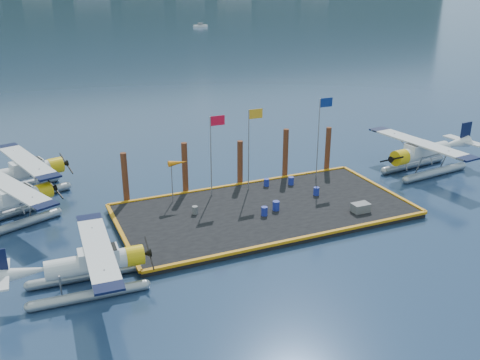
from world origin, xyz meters
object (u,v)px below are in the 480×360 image
(crate, at_px, (361,208))
(flagpole_yellow, at_px, (251,137))
(drum_5, at_px, (266,182))
(piling_2, at_px, (240,164))
(seaplane_a, at_px, (92,266))
(seaplane_c, at_px, (23,175))
(drum_1, at_px, (276,206))
(seaplane_b, at_px, (11,203))
(piling_1, at_px, (185,170))
(drum_0, at_px, (195,210))
(drum_3, at_px, (264,211))
(windsock, at_px, (178,164))
(flagpole_red, at_px, (213,143))
(drum_2, at_px, (316,191))
(piling_4, at_px, (328,151))
(seaplane_d, at_px, (422,155))
(drum_4, at_px, (291,181))
(piling_0, at_px, (125,180))
(flagpole_blue, at_px, (321,126))
(piling_3, at_px, (285,155))

(crate, xyz_separation_m, flagpole_yellow, (-5.20, 6.89, 3.81))
(drum_5, bearing_deg, piling_2, 135.40)
(drum_5, xyz_separation_m, flagpole_yellow, (-1.36, -0.06, 3.82))
(seaplane_a, distance_m, piling_2, 16.68)
(seaplane_c, bearing_deg, drum_1, 39.35)
(seaplane_b, distance_m, flagpole_yellow, 17.28)
(seaplane_c, xyz_separation_m, piling_1, (11.22, -5.20, 0.53))
(seaplane_a, relative_size, drum_0, 16.22)
(drum_3, bearing_deg, seaplane_b, 157.83)
(windsock, xyz_separation_m, piling_2, (5.53, 1.60, -1.33))
(drum_0, height_order, piling_1, piling_1)
(crate, distance_m, windsock, 13.16)
(drum_1, bearing_deg, piling_1, 128.00)
(crate, distance_m, flagpole_red, 11.33)
(seaplane_c, height_order, drum_5, seaplane_c)
(drum_2, height_order, windsock, windsock)
(piling_4, bearing_deg, windsock, -173.25)
(seaplane_d, xyz_separation_m, windsock, (-20.87, 1.52, 1.61))
(piling_1, bearing_deg, drum_2, -28.42)
(seaplane_c, distance_m, flagpole_red, 14.87)
(drum_5, relative_size, flagpole_red, 0.10)
(seaplane_c, height_order, flagpole_red, flagpole_red)
(seaplane_a, bearing_deg, crate, 98.42)
(drum_3, relative_size, flagpole_yellow, 0.10)
(drum_4, distance_m, piling_0, 12.69)
(drum_2, bearing_deg, piling_2, 131.56)
(seaplane_d, bearing_deg, drum_4, 77.93)
(flagpole_yellow, xyz_separation_m, flagpole_blue, (5.99, -0.00, 0.17))
(drum_0, xyz_separation_m, drum_3, (4.26, -2.12, 0.03))
(seaplane_a, xyz_separation_m, piling_3, (17.03, 10.41, 0.76))
(drum_0, bearing_deg, piling_0, 131.45)
(drum_2, distance_m, drum_5, 4.07)
(drum_0, xyz_separation_m, drum_1, (5.37, -1.67, 0.06))
(drum_1, bearing_deg, piling_3, 57.00)
(seaplane_d, height_order, crate, seaplane_d)
(seaplane_b, distance_m, piling_4, 24.73)
(flagpole_red, bearing_deg, drum_0, -132.42)
(drum_3, xyz_separation_m, piling_3, (4.98, 6.39, 1.44))
(flagpole_blue, bearing_deg, drum_3, -146.25)
(flagpole_yellow, xyz_separation_m, piling_0, (-9.20, 1.60, -2.51))
(seaplane_a, relative_size, crate, 7.40)
(drum_4, relative_size, flagpole_blue, 0.10)
(seaplane_a, distance_m, windsock, 11.72)
(flagpole_red, xyz_separation_m, piling_0, (-6.21, 1.60, -2.40))
(seaplane_b, distance_m, drum_5, 18.37)
(seaplane_a, xyz_separation_m, piling_1, (8.53, 10.41, 0.71))
(drum_0, xyz_separation_m, flagpole_red, (2.44, 2.67, 3.72))
(flagpole_red, relative_size, piling_2, 1.58)
(flagpole_yellow, distance_m, piling_3, 4.75)
(drum_2, distance_m, piling_2, 6.37)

